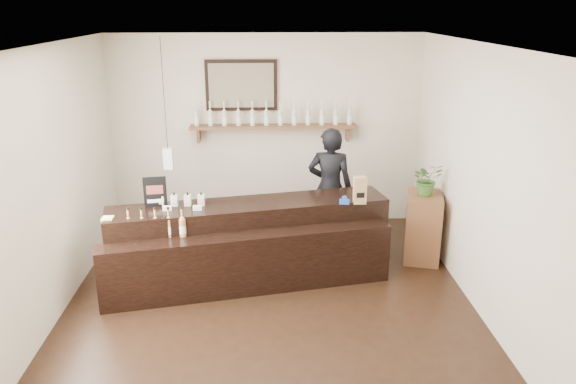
{
  "coord_description": "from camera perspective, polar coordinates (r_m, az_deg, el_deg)",
  "views": [
    {
      "loc": [
        -0.04,
        -5.59,
        3.17
      ],
      "look_at": [
        0.24,
        0.7,
        1.06
      ],
      "focal_mm": 35.0,
      "sensor_mm": 36.0,
      "label": 1
    }
  ],
  "objects": [
    {
      "name": "ground",
      "position": [
        6.43,
        -1.86,
        -11.06
      ],
      "size": [
        5.0,
        5.0,
        0.0
      ],
      "primitive_type": "plane",
      "color": "black",
      "rests_on": "ground"
    },
    {
      "name": "room_shell",
      "position": [
        5.78,
        -2.03,
        3.78
      ],
      "size": [
        5.0,
        5.0,
        5.0
      ],
      "color": "beige",
      "rests_on": "ground"
    },
    {
      "name": "back_wall_decor",
      "position": [
        8.09,
        -3.28,
        8.41
      ],
      "size": [
        2.66,
        0.96,
        1.69
      ],
      "color": "brown",
      "rests_on": "ground"
    },
    {
      "name": "counter",
      "position": [
        6.75,
        -3.95,
        -5.43
      ],
      "size": [
        3.39,
        1.53,
        1.09
      ],
      "color": "black",
      "rests_on": "ground"
    },
    {
      "name": "promo_sign",
      "position": [
        6.65,
        -13.35,
        -0.01
      ],
      "size": [
        0.26,
        0.06,
        0.37
      ],
      "color": "black",
      "rests_on": "counter"
    },
    {
      "name": "paper_bag",
      "position": [
        6.66,
        7.31,
        0.2
      ],
      "size": [
        0.15,
        0.11,
        0.32
      ],
      "color": "#A2734E",
      "rests_on": "counter"
    },
    {
      "name": "tape_dispenser",
      "position": [
        6.65,
        5.75,
        -0.9
      ],
      "size": [
        0.12,
        0.06,
        0.1
      ],
      "color": "blue",
      "rests_on": "counter"
    },
    {
      "name": "side_cabinet",
      "position": [
        7.47,
        13.54,
        -3.46
      ],
      "size": [
        0.58,
        0.7,
        0.88
      ],
      "color": "brown",
      "rests_on": "ground"
    },
    {
      "name": "potted_plant",
      "position": [
        7.26,
        13.92,
        1.28
      ],
      "size": [
        0.44,
        0.4,
        0.42
      ],
      "primitive_type": "imported",
      "rotation": [
        0.0,
        0.0,
        0.22
      ],
      "color": "#3C6829",
      "rests_on": "side_cabinet"
    },
    {
      "name": "shopkeeper",
      "position": [
        7.53,
        4.3,
        1.2
      ],
      "size": [
        0.77,
        0.6,
        1.87
      ],
      "primitive_type": "imported",
      "rotation": [
        0.0,
        0.0,
        2.89
      ],
      "color": "black",
      "rests_on": "ground"
    }
  ]
}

